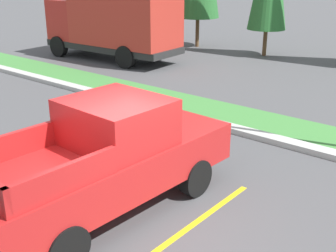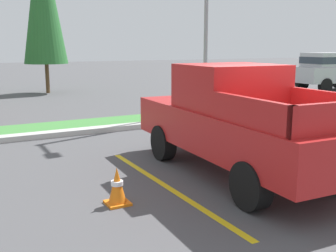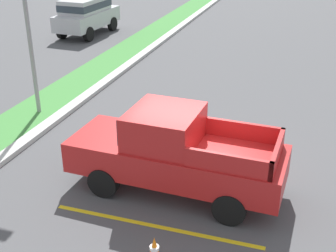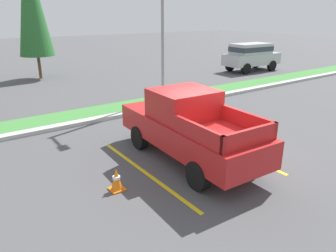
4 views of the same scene
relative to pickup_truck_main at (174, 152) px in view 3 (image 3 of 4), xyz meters
name	(u,v)px [view 3 (image 3 of 4)]	position (x,y,z in m)	size (l,w,h in m)	color
ground_plane	(181,176)	(0.64, -0.01, -1.04)	(120.00, 120.00, 0.00)	#4C4C4F
parking_line_near	(155,226)	(-1.55, -0.05, -1.04)	(0.12, 4.80, 0.01)	yellow
parking_line_far	(192,160)	(1.55, -0.05, -1.04)	(0.12, 4.80, 0.01)	yellow
curb_strip	(18,147)	(0.64, 4.99, -0.97)	(56.00, 0.40, 0.15)	#B2B2AD
pickup_truck_main	(174,152)	(0.00, 0.00, 0.00)	(2.15, 5.31, 2.10)	black
suv_distant	(86,13)	(14.02, 9.59, 0.20)	(4.70, 2.16, 2.10)	black
traffic_cone	(154,250)	(-2.62, -0.41, -0.75)	(0.36, 0.36, 0.60)	orange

